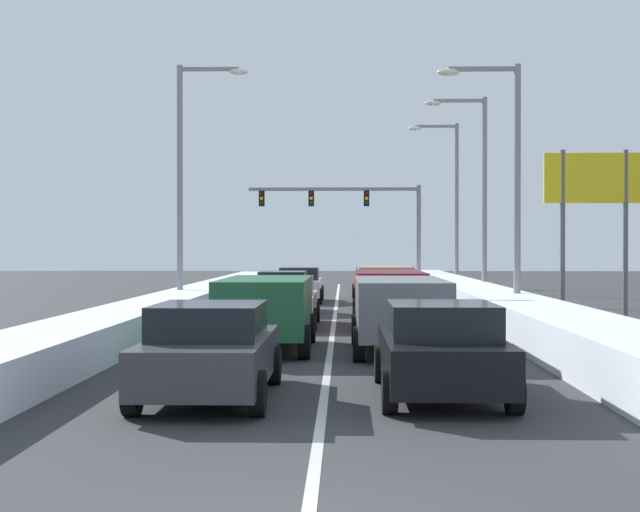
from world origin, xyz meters
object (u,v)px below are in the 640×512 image
Objects in this scene: suv_tan_right_lane_fourth at (384,283)px; sedan_charcoal_center_lane_nearest at (210,350)px; sedan_red_right_lane_fifth at (375,283)px; street_lamp_right_near at (506,168)px; sedan_black_right_lane_nearest at (441,349)px; sedan_silver_center_lane_third at (285,301)px; sedan_navy_center_lane_fourth at (283,292)px; sedan_white_center_lane_fifth at (300,284)px; suv_gray_right_lane_second at (400,308)px; roadside_sign_right at (594,196)px; suv_maroon_right_lane_third at (389,293)px; street_lamp_left_mid at (189,166)px; suv_green_center_lane_second at (266,306)px; street_lamp_right_far at (450,192)px; traffic_light_gantry at (358,209)px; street_lamp_right_mid at (476,181)px.

sedan_charcoal_center_lane_nearest is (-3.62, -20.35, -0.25)m from suv_tan_right_lane_fourth.
sedan_red_right_lane_fifth is 0.55× the size of street_lamp_right_near.
sedan_charcoal_center_lane_nearest is at bearing -176.03° from sedan_black_right_lane_nearest.
sedan_silver_center_lane_third is at bearing -102.89° from sedan_red_right_lane_fifth.
sedan_navy_center_lane_fourth is 1.00× the size of sedan_white_center_lane_fifth.
roadside_sign_right reaches higher than suv_gray_right_lane_second.
street_lamp_left_mid reaches higher than suv_maroon_right_lane_third.
sedan_black_right_lane_nearest is 12.74m from suv_maroon_right_lane_third.
street_lamp_right_near reaches higher than sedan_red_right_lane_fifth.
suv_green_center_lane_second is 0.54× the size of street_lamp_left_mid.
street_lamp_right_far reaches higher than street_lamp_right_near.
sedan_silver_center_lane_third is at bearing -95.21° from traffic_light_gantry.
roadside_sign_right is (6.65, 2.28, 3.00)m from suv_maroon_right_lane_third.
street_lamp_left_mid is (-7.29, 19.30, 4.62)m from sedan_black_right_lane_nearest.
sedan_charcoal_center_lane_nearest is 17.26m from street_lamp_right_near.
roadside_sign_right is (13.75, -4.29, -1.37)m from street_lamp_left_mid.
traffic_light_gantry is 8.86m from street_lamp_right_far.
street_lamp_right_near reaches higher than sedan_silver_center_lane_third.
sedan_black_right_lane_nearest and sedan_white_center_lane_fifth have the same top height.
roadside_sign_right reaches higher than suv_green_center_lane_second.
traffic_light_gantry reaches higher than suv_tan_right_lane_fourth.
suv_maroon_right_lane_third is 14.19m from sedan_red_right_lane_fifth.
street_lamp_right_mid is at bearing 103.63° from roadside_sign_right.
street_lamp_right_near reaches higher than sedan_charcoal_center_lane_nearest.
sedan_charcoal_center_lane_nearest is at bearing -115.71° from street_lamp_right_near.
roadside_sign_right reaches higher than sedan_silver_center_lane_third.
street_lamp_right_far reaches higher than suv_gray_right_lane_second.
suv_maroon_right_lane_third is 7.36m from suv_tan_right_lane_fourth.
sedan_navy_center_lane_fourth is (-0.42, 12.19, -0.25)m from suv_green_center_lane_second.
sedan_red_right_lane_fifth is at bearing 82.69° from sedan_charcoal_center_lane_nearest.
street_lamp_right_near reaches higher than suv_green_center_lane_second.
sedan_white_center_lane_fifth is 0.82× the size of roadside_sign_right.
sedan_white_center_lane_fifth is (0.19, 25.47, 0.00)m from sedan_charcoal_center_lane_nearest.
suv_green_center_lane_second is 1.09× the size of sedan_white_center_lane_fifth.
traffic_light_gantry reaches higher than suv_gray_right_lane_second.
sedan_silver_center_lane_third is 0.82× the size of roadside_sign_right.
suv_tan_right_lane_fourth is at bearing 6.21° from street_lamp_left_mid.
street_lamp_right_far is 19.14m from street_lamp_left_mid.
sedan_navy_center_lane_fourth is 23.84m from traffic_light_gantry.
sedan_charcoal_center_lane_nearest is 42.62m from traffic_light_gantry.
roadside_sign_right is (10.11, 15.27, 3.25)m from sedan_charcoal_center_lane_nearest.
traffic_light_gantry is at bearing 85.71° from suv_green_center_lane_second.
sedan_black_right_lane_nearest is at bearing -69.30° from street_lamp_left_mid.
street_lamp_right_near is at bearing -176.45° from roadside_sign_right.
suv_gray_right_lane_second is 7.25m from sedan_charcoal_center_lane_nearest.
sedan_charcoal_center_lane_nearest is 25.47m from sedan_white_center_lane_fifth.
sedan_charcoal_center_lane_nearest is at bearing -94.01° from traffic_light_gantry.
suv_tan_right_lane_fourth is 8.51m from street_lamp_left_mid.
street_lamp_left_mid is at bearing -126.63° from street_lamp_right_far.
street_lamp_right_mid is (4.09, 24.75, 4.44)m from sedan_black_right_lane_nearest.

